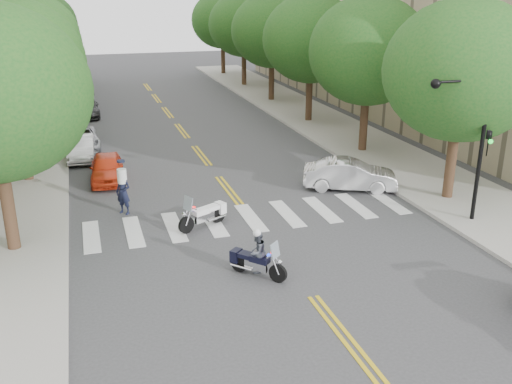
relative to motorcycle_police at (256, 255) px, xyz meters
name	(u,v)px	position (x,y,z in m)	size (l,w,h in m)	color
ground	(313,297)	(1.24, -1.77, -0.74)	(140.00, 140.00, 0.00)	#38383A
sidewalk_left	(25,141)	(-8.26, 20.23, -0.66)	(5.00, 60.00, 0.15)	#9E9991
sidewalk_right	(318,120)	(10.74, 20.23, -0.66)	(5.00, 60.00, 0.15)	#9E9991
tree_l_1	(13,63)	(-7.56, 12.23, 4.82)	(6.40, 6.40, 8.45)	#382316
tree_l_2	(25,47)	(-7.56, 20.23, 4.82)	(6.40, 6.40, 8.45)	#382316
tree_l_3	(33,36)	(-7.56, 28.23, 4.82)	(6.40, 6.40, 8.45)	#382316
tree_l_4	(38,29)	(-7.56, 36.23, 4.82)	(6.40, 6.40, 8.45)	#382316
tree_l_5	(43,23)	(-7.56, 44.23, 4.82)	(6.40, 6.40, 8.45)	#382316
tree_r_0	(462,71)	(10.04, 4.23, 4.82)	(6.40, 6.40, 8.45)	#382316
tree_r_1	(368,51)	(10.04, 12.23, 4.82)	(6.40, 6.40, 8.45)	#382316
tree_r_2	(311,39)	(10.04, 20.23, 4.82)	(6.40, 6.40, 8.45)	#382316
tree_r_3	(272,31)	(10.04, 28.23, 4.82)	(6.40, 6.40, 8.45)	#382316
tree_r_4	(244,25)	(10.04, 36.23, 4.82)	(6.40, 6.40, 8.45)	#382316
tree_r_5	(222,20)	(10.04, 44.23, 4.82)	(6.40, 6.40, 8.45)	#382316
traffic_signal_pole	(473,131)	(8.96, 1.73, 2.99)	(2.82, 0.42, 6.00)	black
motorcycle_police	(256,255)	(0.00, 0.00, 0.00)	(1.52, 1.66, 1.65)	black
motorcycle_parked	(206,214)	(-0.63, 4.45, -0.24)	(2.06, 1.21, 1.42)	black
officer_standing	(123,192)	(-3.55, 6.73, 0.18)	(0.67, 0.44, 1.83)	black
convertible	(350,175)	(6.57, 6.73, -0.04)	(1.47, 4.21, 1.39)	silver
parked_car_a	(107,168)	(-3.96, 11.23, -0.09)	(1.52, 3.79, 1.29)	red
parked_car_b	(81,148)	(-5.06, 15.44, -0.11)	(1.32, 3.77, 1.24)	silver
parked_car_c	(80,138)	(-5.06, 17.73, -0.14)	(1.96, 4.25, 1.18)	gray
parked_car_d	(86,107)	(-4.52, 26.73, -0.09)	(1.81, 4.45, 1.29)	black
parked_car_e	(81,101)	(-4.77, 29.52, -0.11)	(1.48, 3.67, 1.25)	#AFAFB5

